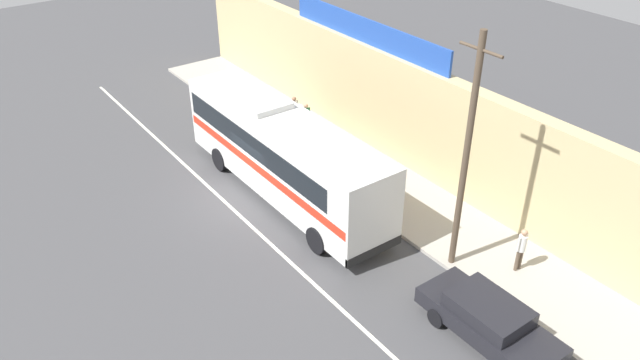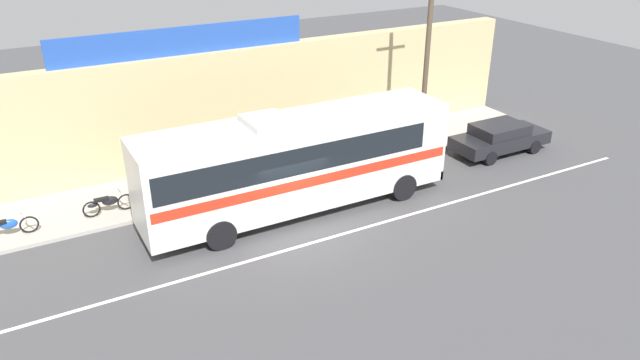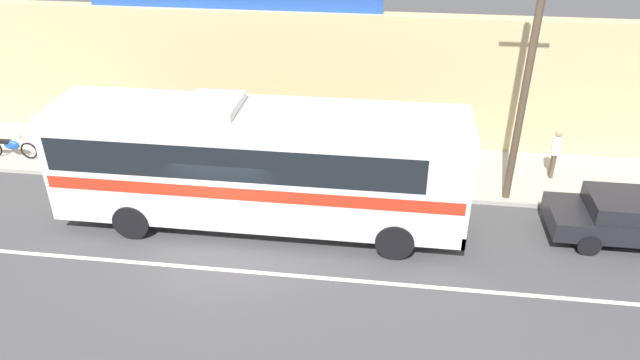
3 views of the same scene
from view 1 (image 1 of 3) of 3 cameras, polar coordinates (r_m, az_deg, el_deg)
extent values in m
plane|color=#444447|center=(25.99, -6.92, -1.65)|extent=(70.00, 70.00, 0.00)
cube|color=#A8A399|center=(28.40, 2.16, 1.85)|extent=(30.00, 3.60, 0.14)
cube|color=tan|center=(28.59, 5.67, 7.17)|extent=(30.00, 0.70, 4.80)
cube|color=#234CAD|center=(28.42, 4.25, 13.48)|extent=(10.27, 0.12, 1.10)
cube|color=silver|center=(25.68, -8.46, -2.22)|extent=(30.00, 0.14, 0.01)
cube|color=silver|center=(25.04, -3.35, 2.49)|extent=(11.45, 2.47, 3.10)
cube|color=black|center=(25.12, -3.96, 4.00)|extent=(10.07, 2.49, 0.96)
cube|color=red|center=(25.19, -3.32, 1.90)|extent=(11.22, 2.49, 0.36)
cube|color=black|center=(20.93, 5.22, -2.56)|extent=(0.04, 2.23, 1.40)
cube|color=black|center=(22.00, 4.97, -6.48)|extent=(0.12, 2.47, 0.36)
cube|color=silver|center=(25.15, -4.90, 6.84)|extent=(1.40, 1.73, 0.24)
cylinder|color=black|center=(23.75, 4.27, -3.52)|extent=(1.04, 0.32, 1.04)
cylinder|color=black|center=(22.59, -0.23, -5.50)|extent=(1.04, 0.32, 1.04)
cylinder|color=black|center=(28.84, -5.10, 3.26)|extent=(1.04, 0.32, 1.04)
cylinder|color=black|center=(27.90, -9.11, 1.92)|extent=(1.04, 0.32, 1.04)
cube|color=black|center=(19.94, 15.21, -12.57)|extent=(4.55, 1.80, 0.56)
cube|color=black|center=(19.64, 15.19, -11.32)|extent=(2.37, 1.62, 0.48)
cube|color=black|center=(19.31, 17.17, -12.73)|extent=(0.21, 1.51, 0.34)
cylinder|color=black|center=(20.20, 19.59, -14.01)|extent=(0.62, 0.20, 0.62)
cylinder|color=black|center=(21.23, 13.89, -10.24)|extent=(0.62, 0.20, 0.62)
cylinder|color=black|center=(20.22, 10.62, -12.28)|extent=(0.62, 0.20, 0.62)
cylinder|color=brown|center=(20.40, 13.21, 1.96)|extent=(0.22, 0.22, 8.41)
cylinder|color=brown|center=(18.93, 14.54, 11.49)|extent=(1.60, 0.10, 0.10)
torus|color=black|center=(31.30, -4.58, 5.54)|extent=(0.62, 0.06, 0.62)
torus|color=black|center=(32.24, -5.73, 6.29)|extent=(0.62, 0.06, 0.62)
cylinder|color=silver|center=(31.24, -4.68, 6.09)|extent=(0.34, 0.04, 0.65)
cylinder|color=silver|center=(31.18, -4.80, 6.68)|extent=(0.03, 0.56, 0.03)
ellipsoid|color=black|center=(31.64, -5.12, 6.18)|extent=(0.56, 0.22, 0.34)
cube|color=black|center=(31.81, -5.39, 6.54)|extent=(0.52, 0.20, 0.10)
ellipsoid|color=black|center=(32.13, -5.68, 6.48)|extent=(0.36, 0.14, 0.16)
torus|color=black|center=(33.82, -7.70, 7.41)|extent=(0.62, 0.06, 0.62)
torus|color=black|center=(34.90, -8.78, 8.11)|extent=(0.62, 0.06, 0.62)
cylinder|color=silver|center=(33.77, -7.80, 7.92)|extent=(0.34, 0.04, 0.65)
cylinder|color=silver|center=(33.72, -7.93, 8.47)|extent=(0.03, 0.56, 0.03)
ellipsoid|color=#1E51B2|center=(34.23, -8.22, 8.01)|extent=(0.56, 0.22, 0.34)
cube|color=black|center=(34.43, -8.48, 8.35)|extent=(0.52, 0.20, 0.10)
ellipsoid|color=#1E51B2|center=(34.80, -8.75, 8.29)|extent=(0.36, 0.14, 0.16)
torus|color=black|center=(29.78, -2.42, 4.18)|extent=(0.62, 0.06, 0.62)
torus|color=black|center=(30.76, -3.80, 5.08)|extent=(0.62, 0.06, 0.62)
cylinder|color=silver|center=(29.70, -2.52, 4.75)|extent=(0.34, 0.04, 0.65)
cylinder|color=silver|center=(29.63, -2.65, 5.37)|extent=(0.03, 0.56, 0.03)
ellipsoid|color=red|center=(30.13, -3.06, 4.89)|extent=(0.56, 0.22, 0.34)
cube|color=black|center=(30.31, -3.39, 5.30)|extent=(0.52, 0.20, 0.10)
ellipsoid|color=red|center=(30.65, -3.75, 5.27)|extent=(0.36, 0.14, 0.16)
cylinder|color=brown|center=(22.78, 17.88, -6.87)|extent=(0.13, 0.13, 0.82)
cylinder|color=brown|center=(22.66, 17.60, -7.05)|extent=(0.13, 0.13, 0.82)
cylinder|color=white|center=(22.30, 18.04, -5.52)|extent=(0.30, 0.30, 0.61)
sphere|color=tan|center=(22.04, 18.23, -4.59)|extent=(0.22, 0.22, 0.22)
cylinder|color=white|center=(22.42, 18.36, -5.26)|extent=(0.08, 0.08, 0.56)
cylinder|color=white|center=(22.14, 17.73, -5.65)|extent=(0.08, 0.08, 0.56)
cylinder|color=black|center=(31.07, -2.21, 5.59)|extent=(0.13, 0.13, 0.79)
cylinder|color=black|center=(30.98, -2.48, 5.50)|extent=(0.13, 0.13, 0.79)
cylinder|color=white|center=(30.73, -2.37, 6.71)|extent=(0.30, 0.30, 0.59)
sphere|color=#A37556|center=(30.55, -2.39, 7.45)|extent=(0.21, 0.21, 0.21)
cylinder|color=white|center=(30.82, -2.07, 6.85)|extent=(0.08, 0.08, 0.55)
cylinder|color=white|center=(30.62, -2.69, 6.66)|extent=(0.08, 0.08, 0.55)
cylinder|color=black|center=(30.35, -1.14, 4.93)|extent=(0.13, 0.13, 0.78)
cylinder|color=black|center=(30.26, -1.42, 4.84)|extent=(0.13, 0.13, 0.78)
cylinder|color=#2D7A4C|center=(30.01, -1.29, 6.06)|extent=(0.30, 0.30, 0.59)
sphere|color=tan|center=(29.82, -1.30, 6.80)|extent=(0.21, 0.21, 0.21)
cylinder|color=#2D7A4C|center=(30.10, -0.98, 6.21)|extent=(0.08, 0.08, 0.54)
cylinder|color=#2D7A4C|center=(29.89, -1.61, 6.01)|extent=(0.08, 0.08, 0.54)
camera|label=2|loc=(28.03, -49.47, 13.72)|focal=33.54mm
camera|label=3|loc=(15.75, -43.27, 6.24)|focal=33.00mm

